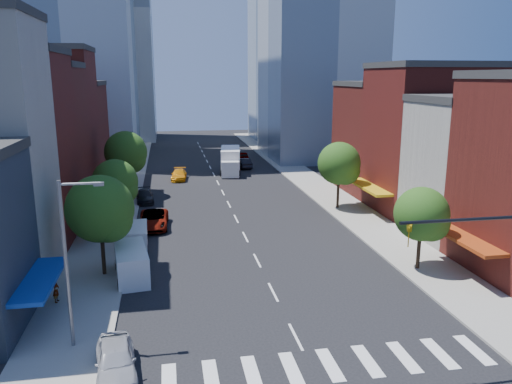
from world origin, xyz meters
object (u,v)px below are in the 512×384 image
(parked_car_second, at_px, (138,230))
(cargo_van_near, at_px, (132,264))
(parked_car_front, at_px, (116,360))
(pedestrian_far, at_px, (118,262))
(parked_car_third, at_px, (153,219))
(parked_car_rear, at_px, (145,196))
(traffic_car_oncoming, at_px, (243,163))
(taxi, at_px, (179,175))
(pedestrian_near, at_px, (56,290))
(cargo_van_far, at_px, (136,237))
(box_truck, at_px, (230,161))
(traffic_car_far, at_px, (243,156))

(parked_car_second, distance_m, cargo_van_near, 9.74)
(parked_car_front, height_order, pedestrian_far, pedestrian_far)
(parked_car_third, bearing_deg, parked_car_rear, 98.60)
(parked_car_rear, xyz_separation_m, traffic_car_oncoming, (14.56, 19.67, 0.10))
(taxi, xyz_separation_m, pedestrian_far, (-5.33, -34.06, 0.30))
(parked_car_front, distance_m, pedestrian_near, 9.78)
(parked_car_front, xyz_separation_m, cargo_van_far, (0.00, 18.73, 0.14))
(box_truck, bearing_deg, parked_car_rear, -119.23)
(cargo_van_far, height_order, traffic_car_oncoming, cargo_van_far)
(parked_car_rear, distance_m, cargo_van_far, 16.11)
(parked_car_second, distance_m, traffic_car_oncoming, 35.84)
(parked_car_third, xyz_separation_m, taxi, (3.05, 22.53, -0.10))
(cargo_van_far, xyz_separation_m, taxi, (4.33, 28.21, -0.22))
(parked_car_rear, bearing_deg, box_truck, 48.63)
(parked_car_second, height_order, traffic_car_oncoming, traffic_car_oncoming)
(parked_car_third, relative_size, traffic_car_far, 1.36)
(box_truck, bearing_deg, cargo_van_near, -99.71)
(parked_car_front, bearing_deg, parked_car_rear, 82.72)
(parked_car_rear, relative_size, box_truck, 0.50)
(parked_car_third, xyz_separation_m, box_truck, (10.84, 26.47, 0.91))
(parked_car_rear, relative_size, pedestrian_near, 2.96)
(parked_car_rear, distance_m, traffic_car_oncoming, 24.47)
(parked_car_second, relative_size, cargo_van_near, 0.72)
(parked_car_front, distance_m, traffic_car_far, 63.77)
(cargo_van_far, height_order, taxi, cargo_van_far)
(parked_car_rear, relative_size, traffic_car_far, 1.09)
(cargo_van_near, distance_m, taxi, 35.14)
(parked_car_second, bearing_deg, parked_car_front, -86.23)
(traffic_car_oncoming, height_order, traffic_car_far, traffic_car_oncoming)
(pedestrian_far, bearing_deg, box_truck, -171.17)
(parked_car_third, height_order, cargo_van_far, cargo_van_far)
(parked_car_rear, bearing_deg, traffic_car_oncoming, 48.97)
(parked_car_second, bearing_deg, cargo_van_far, -86.16)
(traffic_car_far, bearing_deg, parked_car_front, 79.13)
(taxi, bearing_deg, traffic_car_far, 57.67)
(cargo_van_near, xyz_separation_m, pedestrian_far, (-1.02, 0.81, -0.10))
(cargo_van_far, relative_size, traffic_car_far, 1.05)
(traffic_car_oncoming, bearing_deg, parked_car_rear, 46.09)
(cargo_van_near, relative_size, pedestrian_near, 3.48)
(cargo_van_far, bearing_deg, parked_car_third, 75.48)
(cargo_van_near, bearing_deg, parked_car_third, 76.52)
(parked_car_front, distance_m, parked_car_rear, 34.83)
(cargo_van_far, xyz_separation_m, traffic_car_far, (15.75, 43.06, -0.21))
(parked_car_second, bearing_deg, parked_car_rear, 93.34)
(parked_car_second, xyz_separation_m, cargo_van_far, (0.00, -3.08, 0.29))
(parked_car_front, xyz_separation_m, cargo_van_near, (0.02, 12.07, 0.32))
(parked_car_second, xyz_separation_m, pedestrian_far, (-1.00, -8.92, 0.36))
(traffic_car_far, xyz_separation_m, pedestrian_far, (-16.76, -48.91, 0.28))
(traffic_car_far, bearing_deg, cargo_van_near, 75.87)
(traffic_car_far, height_order, pedestrian_near, pedestrian_near)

